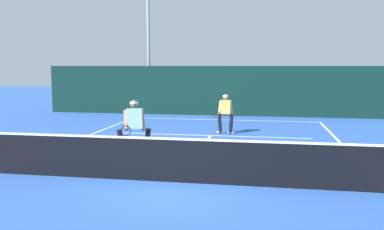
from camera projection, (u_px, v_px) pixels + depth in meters
ground_plane at (174, 182)px, 9.32m from camera, size 80.00×80.00×0.00m
court_line_baseline_far at (223, 120)px, 20.15m from camera, size 9.27×0.10×0.01m
court_line_service at (211, 135)px, 15.60m from camera, size 7.56×0.10×0.01m
court_line_centre at (197, 153)px, 12.45m from camera, size 0.10×6.40×0.01m
tennis_net at (174, 160)px, 9.26m from camera, size 10.17×0.09×1.09m
player_near at (134, 126)px, 11.73m from camera, size 0.98×0.99×1.69m
player_far at (225, 112)px, 15.95m from camera, size 0.81×0.83×1.56m
tennis_ball at (308, 169)px, 10.36m from camera, size 0.07×0.07×0.07m
back_fence_windscreen at (227, 91)px, 21.74m from camera, size 20.30×0.12×2.67m
light_pole at (148, 27)px, 23.20m from camera, size 0.55×0.44×7.98m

